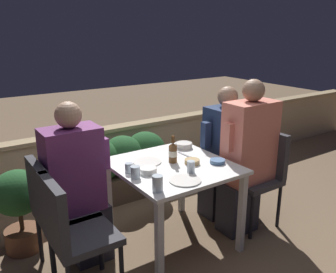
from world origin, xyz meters
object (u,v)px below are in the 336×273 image
chair_right_far (237,157)px  potted_plant (19,202)px  chair_left_near (70,228)px  chair_left_far (54,206)px  person_navy_jumper (222,152)px  person_purple_stripe (78,186)px  person_coral_top (246,157)px  beer_bottle (173,152)px  chair_right_near (260,168)px

chair_right_far → potted_plant: (-1.98, 0.45, -0.11)m
chair_left_near → chair_left_far: same height
chair_left_near → person_navy_jumper: person_navy_jumper is taller
chair_left_near → person_purple_stripe: size_ratio=0.69×
chair_left_far → chair_right_far: bearing=-0.5°
potted_plant → chair_left_near: bearing=-78.8°
person_purple_stripe → chair_right_far: 1.63m
person_coral_top → beer_bottle: bearing=162.8°
person_purple_stripe → potted_plant: person_purple_stripe is taller
chair_left_near → person_purple_stripe: 0.42m
chair_right_far → potted_plant: size_ratio=1.27×
person_coral_top → beer_bottle: person_coral_top is taller
chair_left_near → potted_plant: (-0.16, 0.79, -0.11)m
beer_bottle → person_navy_jumper: bearing=10.8°
chair_right_near → person_navy_jumper: person_navy_jumper is taller
person_navy_jumper → beer_bottle: bearing=-169.2°
person_purple_stripe → beer_bottle: (0.76, -0.14, 0.16)m
chair_right_near → potted_plant: chair_right_near is taller
chair_right_near → potted_plant: bearing=158.4°
chair_left_near → beer_bottle: 1.02m
chair_right_far → chair_left_near: bearing=-169.4°
chair_left_near → chair_right_near: size_ratio=1.00×
person_purple_stripe → potted_plant: (-0.36, 0.43, -0.22)m
person_navy_jumper → beer_bottle: size_ratio=5.62×
person_purple_stripe → chair_right_near: size_ratio=1.45×
chair_left_far → chair_right_far: 1.82m
chair_right_near → beer_bottle: beer_bottle is taller
chair_left_far → chair_right_near: bearing=-10.8°
chair_left_far → chair_right_near: same height
beer_bottle → potted_plant: size_ratio=0.32×
chair_left_near → chair_right_far: size_ratio=1.00×
chair_left_far → person_coral_top: bearing=-12.1°
chair_left_near → chair_right_near: 1.80m
chair_right_far → person_coral_top: bearing=-123.2°
beer_bottle → chair_left_near: bearing=-167.4°
chair_left_far → potted_plant: chair_left_far is taller
person_purple_stripe → person_navy_jumper: (1.43, -0.01, -0.01)m
person_navy_jumper → chair_left_far: bearing=179.5°
chair_right_far → person_navy_jumper: size_ratio=0.70×
potted_plant → chair_left_far: bearing=-69.4°
person_coral_top → potted_plant: bearing=156.3°
person_coral_top → person_navy_jumper: size_ratio=1.08×
chair_right_near → potted_plant: (-1.96, 0.78, -0.11)m
person_navy_jumper → beer_bottle: 0.70m
chair_left_near → person_navy_jumper: (1.63, 0.34, 0.10)m
person_navy_jumper → chair_right_near: bearing=-62.4°
chair_left_far → person_purple_stripe: (0.19, -0.00, 0.11)m
person_navy_jumper → person_coral_top: bearing=-93.5°
person_purple_stripe → chair_right_near: (1.60, -0.34, -0.11)m
chair_left_near → person_purple_stripe: bearing=60.7°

